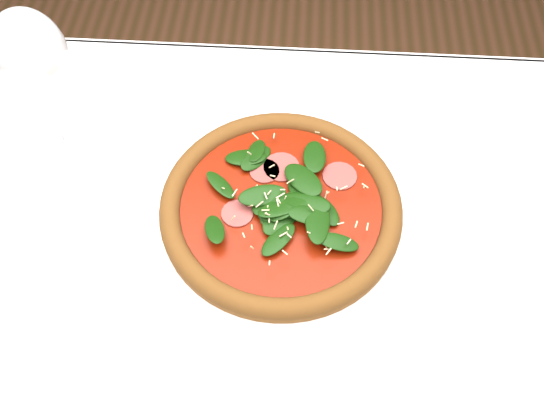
{
  "coord_description": "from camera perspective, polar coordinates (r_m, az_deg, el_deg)",
  "views": [
    {
      "loc": [
        0.04,
        -0.34,
        1.42
      ],
      "look_at": [
        0.02,
        0.09,
        0.77
      ],
      "focal_mm": 40.0,
      "sensor_mm": 36.0,
      "label": 1
    }
  ],
  "objects": [
    {
      "name": "dining_table",
      "position": [
        0.84,
        -1.44,
        -9.52
      ],
      "size": [
        1.21,
        0.81,
        0.75
      ],
      "color": "white",
      "rests_on": "ground"
    },
    {
      "name": "plate",
      "position": [
        0.78,
        0.82,
        -0.92
      ],
      "size": [
        0.36,
        0.36,
        0.02
      ],
      "color": "white",
      "rests_on": "dining_table"
    },
    {
      "name": "pizza",
      "position": [
        0.77,
        0.84,
        -0.09
      ],
      "size": [
        0.35,
        0.35,
        0.04
      ],
      "rotation": [
        0.0,
        0.0,
        0.14
      ],
      "color": "brown",
      "rests_on": "plate"
    },
    {
      "name": "wine_glass",
      "position": [
        0.81,
        -21.73,
        12.73
      ],
      "size": [
        0.09,
        0.09,
        0.22
      ],
      "color": "white",
      "rests_on": "dining_table"
    },
    {
      "name": "saucer_far",
      "position": [
        0.92,
        23.96,
        4.08
      ],
      "size": [
        0.15,
        0.15,
        0.01
      ],
      "color": "white",
      "rests_on": "dining_table"
    }
  ]
}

